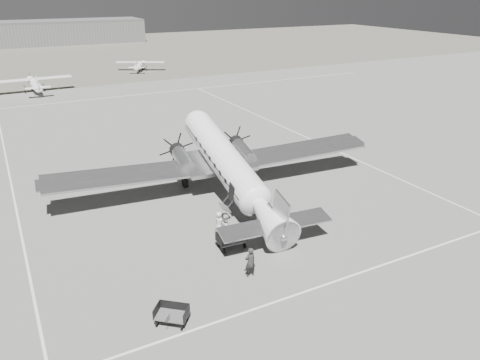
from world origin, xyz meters
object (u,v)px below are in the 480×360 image
light_plane_right (140,66)px  ramp_agent (226,228)px  baggage_cart_near (232,240)px  baggage_cart_far (172,315)px  ground_crew (250,262)px  dc3_airliner (228,166)px  passenger (219,222)px  hangar_main (69,32)px  light_plane_left (34,85)px

light_plane_right → ramp_agent: (-14.90, -68.43, -0.05)m
baggage_cart_near → ramp_agent: size_ratio=0.99×
baggage_cart_far → ground_crew: 5.74m
dc3_airliner → ground_crew: (-3.80, -10.40, -1.72)m
passenger → hangar_main: bearing=-19.8°
light_plane_left → baggage_cart_near: bearing=-86.2°
light_plane_right → ramp_agent: light_plane_right is taller
hangar_main → light_plane_left: (-17.07, -70.82, -2.07)m
dc3_airliner → baggage_cart_far: 15.45m
baggage_cart_far → ramp_agent: bearing=85.0°
hangar_main → ground_crew: 131.77m
hangar_main → baggage_cart_far: hangar_main is taller
light_plane_left → ramp_agent: bearing=-86.0°
dc3_airliner → light_plane_right: dc3_airliner is taller
hangar_main → baggage_cart_near: bearing=-95.0°
ramp_agent → passenger: ramp_agent is taller
hangar_main → passenger: hangar_main is taller
hangar_main → light_plane_right: hangar_main is taller
light_plane_left → passenger: size_ratio=7.93×
light_plane_right → passenger: 68.73m
hangar_main → passenger: (-11.00, -125.65, -2.55)m
light_plane_left → baggage_cart_far: 62.21m
baggage_cart_near → light_plane_left: bearing=98.5°
dc3_airliner → ground_crew: dc3_airliner is taller
light_plane_left → dc3_airliner: bearing=-81.7°
ramp_agent → light_plane_left: bearing=36.2°
baggage_cart_far → hangar_main: bearing=122.5°
baggage_cart_far → ramp_agent: size_ratio=0.88×
baggage_cart_near → dc3_airliner: bearing=67.5°
dc3_airliner → ramp_agent: size_ratio=14.43×
dc3_airliner → light_plane_left: bearing=105.4°
baggage_cart_near → ground_crew: (-0.50, -3.33, 0.38)m
hangar_main → dc3_airliner: size_ratio=1.52×
light_plane_right → ground_crew: size_ratio=5.26×
hangar_main → light_plane_right: bearing=-86.3°
light_plane_left → ground_crew: bearing=-87.0°
baggage_cart_near → ramp_agent: ramp_agent is taller
light_plane_right → ground_crew: (-15.49, -72.70, -0.08)m
hangar_main → light_plane_left: hangar_main is taller
hangar_main → passenger: bearing=-95.0°
light_plane_right → passenger: light_plane_right is taller
light_plane_right → ramp_agent: 70.04m
light_plane_right → baggage_cart_near: (-14.99, -69.37, -0.47)m
light_plane_right → ground_crew: light_plane_right is taller
baggage_cart_near → ramp_agent: 1.03m
light_plane_left → hangar_main: bearing=74.4°
light_plane_left → passenger: 55.16m
dc3_airliner → light_plane_left: 50.86m
light_plane_right → baggage_cart_far: 77.38m
ground_crew → passenger: ground_crew is taller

